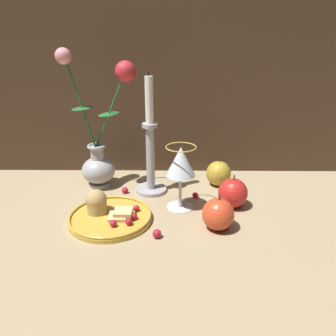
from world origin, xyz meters
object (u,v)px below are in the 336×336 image
vase (100,147)px  wine_glass (181,165)px  candlestick (150,154)px  plate_with_pastries (108,213)px  apple_at_table_edge (219,173)px  apple_near_glass (233,193)px  apple_beside_vase (218,214)px

vase → wine_glass: (0.22, -0.13, 0.00)m
wine_glass → candlestick: bearing=129.7°
wine_glass → candlestick: 0.12m
candlestick → plate_with_pastries: bearing=-121.6°
vase → apple_at_table_edge: vase is taller
vase → plate_with_pastries: bearing=-75.5°
vase → candlestick: vase is taller
vase → wine_glass: bearing=-30.7°
wine_glass → apple_near_glass: wine_glass is taller
candlestick → apple_near_glass: candlestick is taller
wine_glass → apple_beside_vase: size_ratio=1.92×
vase → candlestick: bearing=-14.3°
vase → apple_at_table_edge: 0.35m
candlestick → apple_beside_vase: 0.26m
vase → apple_at_table_edge: bearing=1.2°
apple_beside_vase → apple_at_table_edge: bearing=82.1°
wine_glass → apple_at_table_edge: size_ratio=1.93×
apple_at_table_edge → vase: bearing=-178.8°
wine_glass → apple_at_table_edge: 0.20m
vase → wine_glass: vase is taller
vase → apple_beside_vase: vase is taller
candlestick → apple_near_glass: size_ratio=3.73×
vase → apple_beside_vase: bearing=-36.5°
vase → plate_with_pastries: vase is taller
wine_glass → plate_with_pastries: bearing=-161.8°
wine_glass → apple_near_glass: 0.16m
apple_near_glass → vase: bearing=161.1°
wine_glass → apple_beside_vase: (0.08, -0.09, -0.08)m
candlestick → apple_at_table_edge: size_ratio=3.84×
plate_with_pastries → apple_near_glass: apple_near_glass is taller
vase → apple_at_table_edge: size_ratio=4.50×
vase → plate_with_pastries: 0.22m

